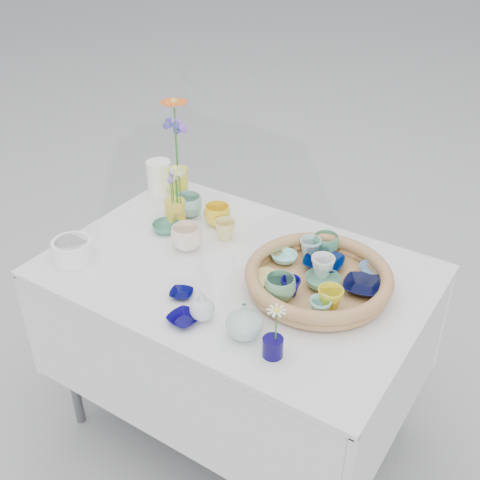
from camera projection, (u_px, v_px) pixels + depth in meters
The scene contains 34 objects.
ground at pixel (237, 422), 2.45m from camera, with size 80.00×80.00×0.00m, color #A6A6A6.
display_table at pixel (237, 422), 2.45m from camera, with size 1.26×0.86×0.77m, color white, non-canonical shape.
wicker_tray at pixel (318, 279), 1.92m from camera, with size 0.47×0.47×0.08m, color #9B6D44, non-canonical shape.
tray_ceramic_0 at pixel (323, 263), 2.00m from camera, with size 0.13×0.13×0.03m, color #001046.
tray_ceramic_1 at pixel (362, 287), 1.90m from camera, with size 0.12×0.12×0.03m, color black.
tray_ceramic_2 at pixel (330, 299), 1.81m from camera, with size 0.08×0.08×0.07m, color yellow.
tray_ceramic_3 at pixel (322, 281), 1.92m from camera, with size 0.11×0.11×0.04m, color #5E9977.
tray_ceramic_4 at pixel (280, 288), 1.85m from camera, with size 0.10×0.10×0.08m, color #61A074.
tray_ceramic_5 at pixel (284, 258), 2.04m from camera, with size 0.09×0.09×0.03m, color #97EEE0.
tray_ceramic_6 at pixel (310, 248), 2.05m from camera, with size 0.07×0.07×0.07m, color #AFD0C8.
tray_ceramic_7 at pixel (323, 267), 1.95m from camera, with size 0.08×0.08×0.07m, color white.
tray_ceramic_8 at pixel (372, 270), 1.98m from camera, with size 0.09×0.09×0.03m, color #709FDE.
tray_ceramic_9 at pixel (290, 287), 1.87m from camera, with size 0.06×0.06×0.06m, color #0F0870.
tray_ceramic_10 at pixel (266, 279), 1.93m from camera, with size 0.10×0.10×0.02m, color #EECE70.
tray_ceramic_11 at pixel (320, 308), 1.78m from camera, with size 0.07×0.07×0.06m, color #8DCECA.
tray_ceramic_12 at pixel (326, 244), 2.07m from camera, with size 0.09×0.09×0.07m, color #448C69.
loose_ceramic_0 at pixel (217, 215), 2.26m from camera, with size 0.10×0.10×0.08m, color yellow.
loose_ceramic_1 at pixel (225, 230), 2.18m from camera, with size 0.08×0.08×0.07m, color #DED175.
loose_ceramic_2 at pixel (166, 227), 2.23m from camera, with size 0.10×0.10×0.03m, color #3C7D62.
loose_ceramic_3 at pixel (187, 238), 2.12m from camera, with size 0.11×0.11×0.09m, color #F6DFC7.
loose_ceramic_4 at pixel (181, 294), 1.91m from camera, with size 0.07×0.07×0.02m, color #020442.
loose_ceramic_5 at pixel (189, 206), 2.32m from camera, with size 0.11×0.11×0.08m, color #80B8AD.
loose_ceramic_6 at pixel (184, 319), 1.80m from camera, with size 0.09×0.09×0.02m, color #06004B.
fluted_bowl at pixel (73, 250), 2.07m from camera, with size 0.14×0.14×0.07m, color white, non-canonical shape.
bud_vase_paleblue at pixel (202, 304), 1.78m from camera, with size 0.08×0.08×0.12m, color silver, non-canonical shape.
bud_vase_seafoam at pixel (244, 320), 1.72m from camera, with size 0.11×0.11×0.11m, color #A8CABF.
bud_vase_cobalt at pixel (273, 347), 1.67m from camera, with size 0.06×0.06×0.06m, color #0C0546.
single_daisy at pixel (276, 325), 1.63m from camera, with size 0.06×0.06×0.12m, color silver, non-canonical shape.
tall_vase_yellow at pixel (179, 185), 2.39m from camera, with size 0.08×0.08×0.15m, color yellow.
gerbera at pixel (176, 138), 2.26m from camera, with size 0.11×0.11×0.30m, color orange, non-canonical shape.
hydrangea at pixel (176, 149), 2.31m from camera, with size 0.07×0.07×0.24m, color #4544A7, non-canonical shape.
white_pitcher at pixel (159, 177), 2.47m from camera, with size 0.14×0.10×0.13m, color white, non-canonical shape.
daisy_cup at pixel (175, 211), 2.28m from camera, with size 0.08×0.08×0.09m, color gold.
daisy_posy at pixel (175, 186), 2.21m from camera, with size 0.08×0.08×0.14m, color silver, non-canonical shape.
Camera 1 is at (0.92, -1.39, 1.95)m, focal length 45.00 mm.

